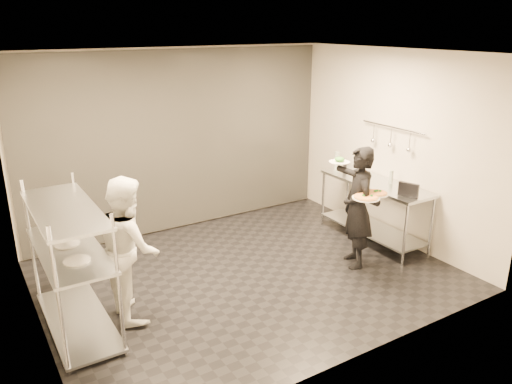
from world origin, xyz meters
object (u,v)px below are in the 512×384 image
prep_counter (374,201)px  pizza_plate_far (377,193)px  bottle_dark (345,165)px  waiter (358,208)px  bottle_green (337,161)px  bottle_clear (391,177)px  pass_rack (71,261)px  salad_plate (340,161)px  pizza_plate_near (366,197)px  chef (129,247)px  pos_monitor (408,190)px

prep_counter → pizza_plate_far: bearing=-134.3°
bottle_dark → waiter: bearing=-123.8°
bottle_green → bottle_clear: bearing=-78.0°
pass_rack → salad_plate: bearing=-2.3°
bottle_green → pizza_plate_near: bearing=-118.3°
pizza_plate_near → bottle_green: bottle_green is taller
pass_rack → chef: bearing=-5.8°
pass_rack → waiter: waiter is taller
prep_counter → bottle_clear: (0.14, -0.16, 0.39)m
chef → bottle_clear: size_ratio=8.38×
waiter → bottle_clear: bearing=132.6°
pizza_plate_far → pos_monitor: (0.55, -0.04, -0.04)m
pass_rack → chef: (0.60, -0.06, 0.04)m
pizza_plate_near → pass_rack: bearing=168.2°
salad_plate → pizza_plate_near: bearing=-94.3°
pizza_plate_near → chef: bearing=167.0°
chef → pos_monitor: bearing=-95.4°
chef → bottle_clear: (3.87, -0.10, 0.21)m
salad_plate → bottle_dark: 1.19m
bottle_clear → chef: bearing=178.5°
pizza_plate_near → pos_monitor: (0.77, 0.00, -0.04)m
bottle_green → bottle_dark: bearing=-75.2°
chef → bottle_green: bearing=-71.8°
bottle_dark → chef: bearing=-169.2°
prep_counter → bottle_clear: bearing=-50.2°
pass_rack → prep_counter: size_ratio=0.89×
prep_counter → pizza_plate_near: bearing=-140.9°
prep_counter → pizza_plate_near: pizza_plate_near is taller
chef → pizza_plate_far: bearing=-96.5°
bottle_green → bottle_dark: 0.17m
pass_rack → waiter: (3.55, -0.48, 0.05)m
prep_counter → bottle_green: bearing=94.8°
prep_counter → bottle_clear: 0.45m
pizza_plate_near → salad_plate: bearing=85.7°
chef → pos_monitor: chef is taller
bottle_clear → bottle_dark: 0.83m
prep_counter → pizza_plate_near: (-0.89, -0.72, 0.43)m
prep_counter → pos_monitor: pos_monitor is taller
salad_plate → bottle_clear: size_ratio=1.46×
chef → pizza_plate_near: (2.84, -0.66, 0.25)m
pass_rack → bottle_clear: pass_rack is taller
pizza_plate_near → bottle_clear: 1.17m
prep_counter → chef: bearing=-179.0°
pizza_plate_far → pos_monitor: size_ratio=1.13×
prep_counter → pizza_plate_far: pizza_plate_far is taller
bottle_dark → bottle_green: bearing=104.8°
pos_monitor → bottle_dark: bearing=67.3°
salad_plate → pos_monitor: 1.00m
waiter → pizza_plate_near: size_ratio=4.73×
pizza_plate_far → salad_plate: salad_plate is taller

